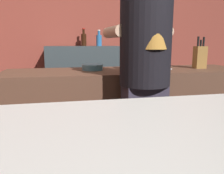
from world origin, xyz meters
TOP-DOWN VIEW (x-y plane):
  - wall_back at (0.00, 2.20)m, footprint 5.20×0.10m
  - prep_counter at (0.35, 0.68)m, footprint 2.10×0.60m
  - back_shelf at (0.05, 1.92)m, footprint 0.98×0.36m
  - bartender at (0.34, 0.23)m, footprint 0.45×0.53m
  - knife_block at (1.02, 0.67)m, footprint 0.10×0.08m
  - mixing_bowl at (0.04, 0.72)m, footprint 0.18×0.18m
  - chefs_knife at (0.62, 0.63)m, footprint 0.24×0.07m
  - bottle_soy at (0.27, 1.85)m, footprint 0.07×0.07m
  - bottle_hot_sauce at (0.09, 2.01)m, footprint 0.07×0.07m

SIDE VIEW (x-z plane):
  - prep_counter at x=0.35m, z-range 0.00..0.91m
  - back_shelf at x=0.05m, z-range 0.00..1.10m
  - chefs_knife at x=0.62m, z-range 0.91..0.92m
  - mixing_bowl at x=0.04m, z-range 0.91..0.96m
  - bartender at x=0.34m, z-range 0.13..1.77m
  - knife_block at x=1.02m, z-range 0.87..1.16m
  - bottle_soy at x=0.27m, z-range 1.07..1.29m
  - bottle_hot_sauce at x=0.09m, z-range 1.07..1.31m
  - wall_back at x=0.00m, z-range 0.00..2.70m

